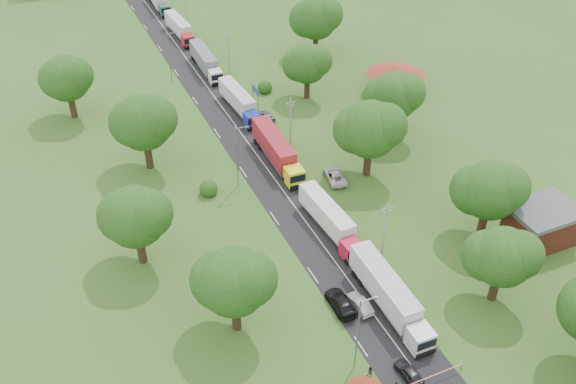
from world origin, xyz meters
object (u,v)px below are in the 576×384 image
truck_0 (389,294)px  car_lane_mid (360,304)px  info_sign (255,93)px  car_lane_front (409,373)px  boom_barrier (415,384)px

truck_0 → car_lane_mid: bearing=156.5°
truck_0 → car_lane_mid: truck_0 is taller
info_sign → car_lane_mid: info_sign is taller
truck_0 → car_lane_front: truck_0 is taller
boom_barrier → car_lane_front: bearing=76.6°
car_lane_front → car_lane_mid: 10.50m
boom_barrier → truck_0: truck_0 is taller
boom_barrier → info_sign: bearing=83.8°
boom_barrier → truck_0: 11.30m
boom_barrier → car_lane_mid: size_ratio=2.24×
info_sign → car_lane_front: info_sign is taller
truck_0 → info_sign: bearing=86.2°
boom_barrier → car_lane_mid: car_lane_mid is taller
car_lane_front → car_lane_mid: size_ratio=0.94×
info_sign → truck_0: size_ratio=0.27×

